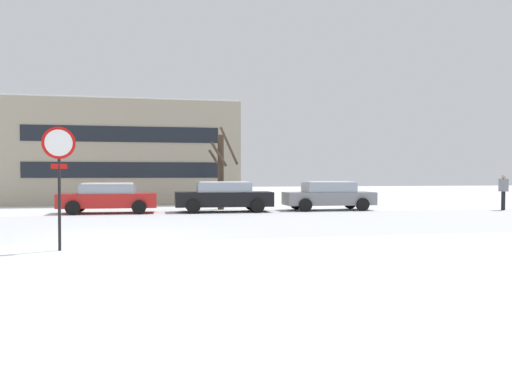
{
  "coord_description": "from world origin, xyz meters",
  "views": [
    {
      "loc": [
        0.95,
        -15.37,
        1.79
      ],
      "look_at": [
        5.26,
        5.76,
        1.07
      ],
      "focal_mm": 36.87,
      "sensor_mm": 36.0,
      "label": 1
    }
  ],
  "objects_px": {
    "parked_car_red": "(108,198)",
    "parked_car_black": "(224,196)",
    "stop_sign": "(59,164)",
    "pedestrian_crossing": "(503,189)",
    "parked_car_gray": "(329,195)"
  },
  "relations": [
    {
      "from": "parked_car_black",
      "to": "pedestrian_crossing",
      "type": "height_order",
      "value": "pedestrian_crossing"
    },
    {
      "from": "pedestrian_crossing",
      "to": "parked_car_black",
      "type": "bearing_deg",
      "value": 173.41
    },
    {
      "from": "stop_sign",
      "to": "parked_car_red",
      "type": "relative_size",
      "value": 0.66
    },
    {
      "from": "parked_car_black",
      "to": "pedestrian_crossing",
      "type": "relative_size",
      "value": 2.58
    },
    {
      "from": "stop_sign",
      "to": "pedestrian_crossing",
      "type": "distance_m",
      "value": 22.06
    },
    {
      "from": "parked_car_red",
      "to": "parked_car_gray",
      "type": "bearing_deg",
      "value": -0.19
    },
    {
      "from": "parked_car_black",
      "to": "parked_car_gray",
      "type": "relative_size",
      "value": 1.03
    },
    {
      "from": "stop_sign",
      "to": "parked_car_red",
      "type": "xyz_separation_m",
      "value": [
        0.22,
        12.1,
        -1.32
      ]
    },
    {
      "from": "parked_car_black",
      "to": "parked_car_gray",
      "type": "distance_m",
      "value": 5.35
    },
    {
      "from": "parked_car_red",
      "to": "parked_car_black",
      "type": "distance_m",
      "value": 5.36
    },
    {
      "from": "parked_car_black",
      "to": "pedestrian_crossing",
      "type": "bearing_deg",
      "value": -6.59
    },
    {
      "from": "stop_sign",
      "to": "pedestrian_crossing",
      "type": "height_order",
      "value": "stop_sign"
    },
    {
      "from": "parked_car_gray",
      "to": "pedestrian_crossing",
      "type": "height_order",
      "value": "pedestrian_crossing"
    },
    {
      "from": "parked_car_red",
      "to": "parked_car_black",
      "type": "bearing_deg",
      "value": -2.35
    },
    {
      "from": "stop_sign",
      "to": "parked_car_black",
      "type": "distance_m",
      "value": 13.19
    }
  ]
}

